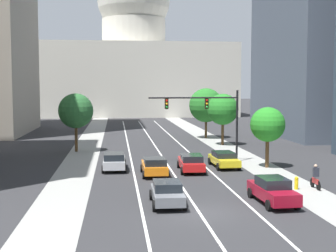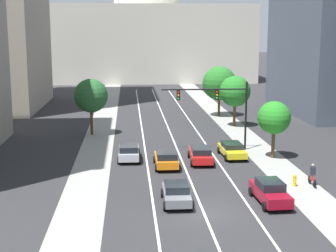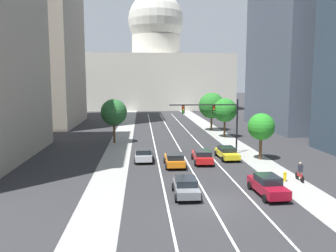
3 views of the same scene
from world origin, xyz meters
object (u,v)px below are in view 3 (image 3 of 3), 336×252
car_gray (186,187)px  street_tree_far_right (225,110)px  car_yellow (227,153)px  street_tree_near_right (212,106)px  car_orange (174,160)px  cyclist (300,172)px  capitol_building (156,67)px  street_tree_mid_right (261,127)px  car_red (202,156)px  car_silver (144,154)px  street_tree_near_left (114,112)px  fire_hydrant (285,176)px  traffic_signal_mast (216,115)px  car_crimson (268,185)px

car_gray → street_tree_far_right: 29.55m
car_yellow → street_tree_near_right: street_tree_near_right is taller
car_orange → cyclist: size_ratio=2.49×
capitol_building → street_tree_far_right: (8.17, -61.89, -9.10)m
street_tree_mid_right → street_tree_far_right: bearing=91.1°
car_yellow → car_red: bearing=116.9°
car_silver → street_tree_near_left: 13.04m
capitol_building → car_red: capitol_building is taller
capitol_building → fire_hydrant: (7.68, -86.37, -12.94)m
car_red → street_tree_near_right: (6.04, 24.63, 3.74)m
traffic_signal_mast → street_tree_near_right: 20.38m
car_red → cyclist: (7.46, -7.55, 0.09)m
car_crimson → fire_hydrant: (2.90, 3.53, -0.34)m
car_crimson → street_tree_near_left: bearing=27.1°
car_silver → car_orange: car_silver is taller
capitol_building → car_orange: capitol_building is taller
capitol_building → cyclist: 87.75m
car_gray → traffic_signal_mast: size_ratio=0.48×
capitol_building → street_tree_near_right: size_ratio=6.99×
car_yellow → fire_hydrant: car_yellow is taller
car_silver → street_tree_near_right: bearing=-27.7°
street_tree_far_right → street_tree_near_right: bearing=94.0°
car_crimson → car_orange: bearing=31.2°
car_silver → car_orange: size_ratio=1.03×
street_tree_mid_right → fire_hydrant: bearing=-95.2°
fire_hydrant → car_crimson: bearing=-129.4°
capitol_building → fire_hydrant: 87.68m
car_gray → traffic_signal_mast: 16.78m
traffic_signal_mast → car_crimson: bearing=-87.2°
car_red → fire_hydrant: (6.09, -7.54, -0.30)m
car_silver → car_yellow: 9.56m
car_silver → traffic_signal_mast: 10.19m
fire_hydrant → street_tree_near_right: bearing=90.1°
car_gray → traffic_signal_mast: bearing=-19.5°
car_silver → street_tree_near_right: 26.69m
car_orange → street_tree_mid_right: street_tree_mid_right is taller
street_tree_near_right → street_tree_mid_right: bearing=-87.9°
traffic_signal_mast → street_tree_near_left: bearing=146.6°
traffic_signal_mast → street_tree_mid_right: (4.45, -3.45, -0.99)m
car_crimson → street_tree_mid_right: bearing=-19.3°
car_silver → traffic_signal_mast: traffic_signal_mast is taller
capitol_building → car_yellow: size_ratio=10.35×
car_gray → cyclist: bearing=-72.8°
traffic_signal_mast → street_tree_mid_right: traffic_signal_mast is taller
traffic_signal_mast → cyclist: size_ratio=4.88×
car_gray → street_tree_far_right: bearing=-18.8°
car_silver → car_crimson: bearing=-142.0°
traffic_signal_mast → car_silver: bearing=-159.5°
car_gray → traffic_signal_mast: traffic_signal_mast is taller
fire_hydrant → street_tree_mid_right: (0.80, 8.68, 3.28)m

